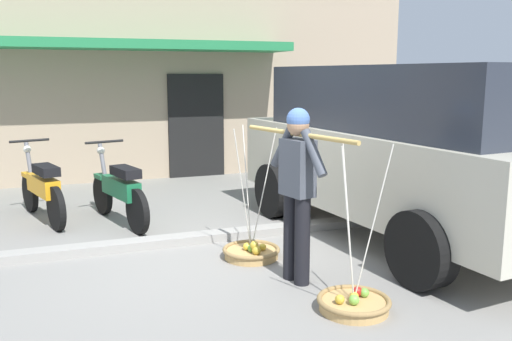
{
  "coord_description": "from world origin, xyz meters",
  "views": [
    {
      "loc": [
        -1.57,
        -5.49,
        2.01
      ],
      "look_at": [
        0.68,
        0.6,
        0.85
      ],
      "focal_mm": 38.23,
      "sensor_mm": 36.0,
      "label": 1
    }
  ],
  "objects_px": {
    "motorcycle_second_in_row": "(119,191)",
    "fruit_vendor": "(297,183)",
    "motorcycle_nearest_shop": "(42,189)",
    "wooden_crate": "(293,187)",
    "fruit_basket_right_side": "(354,302)",
    "parked_truck": "(401,146)",
    "fruit_basket_left_side": "(251,251)"
  },
  "relations": [
    {
      "from": "motorcycle_second_in_row",
      "to": "fruit_vendor",
      "type": "bearing_deg",
      "value": -63.16
    },
    {
      "from": "fruit_vendor",
      "to": "motorcycle_nearest_shop",
      "type": "bearing_deg",
      "value": 126.08
    },
    {
      "from": "motorcycle_second_in_row",
      "to": "wooden_crate",
      "type": "distance_m",
      "value": 2.99
    },
    {
      "from": "fruit_basket_right_side",
      "to": "motorcycle_nearest_shop",
      "type": "relative_size",
      "value": 0.82
    },
    {
      "from": "parked_truck",
      "to": "wooden_crate",
      "type": "relative_size",
      "value": 11.29
    },
    {
      "from": "fruit_basket_right_side",
      "to": "motorcycle_nearest_shop",
      "type": "xyz_separation_m",
      "value": [
        -2.53,
        4.02,
        0.38
      ]
    },
    {
      "from": "fruit_vendor",
      "to": "parked_truck",
      "type": "bearing_deg",
      "value": 27.47
    },
    {
      "from": "wooden_crate",
      "to": "motorcycle_nearest_shop",
      "type": "bearing_deg",
      "value": -176.77
    },
    {
      "from": "fruit_vendor",
      "to": "motorcycle_second_in_row",
      "type": "bearing_deg",
      "value": 116.84
    },
    {
      "from": "motorcycle_nearest_shop",
      "to": "wooden_crate",
      "type": "relative_size",
      "value": 4.02
    },
    {
      "from": "fruit_basket_right_side",
      "to": "motorcycle_nearest_shop",
      "type": "distance_m",
      "value": 4.77
    },
    {
      "from": "parked_truck",
      "to": "motorcycle_second_in_row",
      "type": "bearing_deg",
      "value": 151.05
    },
    {
      "from": "fruit_basket_right_side",
      "to": "motorcycle_second_in_row",
      "type": "relative_size",
      "value": 0.82
    },
    {
      "from": "fruit_vendor",
      "to": "parked_truck",
      "type": "xyz_separation_m",
      "value": [
        1.82,
        0.95,
        0.15
      ]
    },
    {
      "from": "parked_truck",
      "to": "motorcycle_nearest_shop",
      "type": "bearing_deg",
      "value": 151.38
    },
    {
      "from": "fruit_basket_left_side",
      "to": "motorcycle_nearest_shop",
      "type": "relative_size",
      "value": 0.82
    },
    {
      "from": "motorcycle_nearest_shop",
      "to": "fruit_basket_left_side",
      "type": "bearing_deg",
      "value": -48.34
    },
    {
      "from": "fruit_vendor",
      "to": "wooden_crate",
      "type": "distance_m",
      "value": 3.85
    },
    {
      "from": "fruit_basket_left_side",
      "to": "motorcycle_second_in_row",
      "type": "height_order",
      "value": "fruit_basket_left_side"
    },
    {
      "from": "motorcycle_nearest_shop",
      "to": "wooden_crate",
      "type": "height_order",
      "value": "motorcycle_nearest_shop"
    },
    {
      "from": "fruit_basket_left_side",
      "to": "motorcycle_nearest_shop",
      "type": "xyz_separation_m",
      "value": [
        -2.17,
        2.44,
        0.38
      ]
    },
    {
      "from": "fruit_vendor",
      "to": "fruit_basket_left_side",
      "type": "relative_size",
      "value": 1.17
    },
    {
      "from": "fruit_vendor",
      "to": "motorcycle_second_in_row",
      "type": "distance_m",
      "value": 3.09
    },
    {
      "from": "fruit_vendor",
      "to": "motorcycle_nearest_shop",
      "type": "xyz_separation_m",
      "value": [
        -2.35,
        3.22,
        -0.52
      ]
    },
    {
      "from": "motorcycle_nearest_shop",
      "to": "parked_truck",
      "type": "xyz_separation_m",
      "value": [
        4.17,
        -2.28,
        0.68
      ]
    },
    {
      "from": "wooden_crate",
      "to": "fruit_basket_right_side",
      "type": "bearing_deg",
      "value": -107.38
    },
    {
      "from": "motorcycle_second_in_row",
      "to": "parked_truck",
      "type": "relative_size",
      "value": 0.36
    },
    {
      "from": "fruit_vendor",
      "to": "motorcycle_nearest_shop",
      "type": "relative_size",
      "value": 0.96
    },
    {
      "from": "wooden_crate",
      "to": "fruit_basket_left_side",
      "type": "bearing_deg",
      "value": -122.49
    },
    {
      "from": "fruit_basket_left_side",
      "to": "motorcycle_second_in_row",
      "type": "bearing_deg",
      "value": 121.73
    },
    {
      "from": "fruit_vendor",
      "to": "wooden_crate",
      "type": "relative_size",
      "value": 3.85
    },
    {
      "from": "parked_truck",
      "to": "wooden_crate",
      "type": "distance_m",
      "value": 2.7
    }
  ]
}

